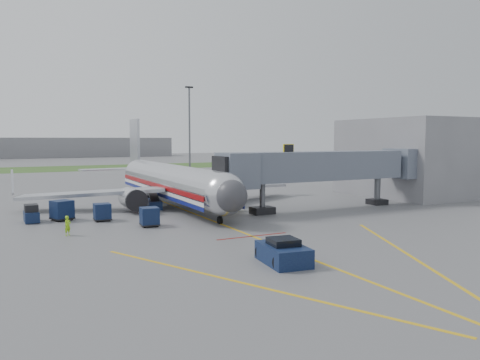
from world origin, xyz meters
name	(u,v)px	position (x,y,z in m)	size (l,w,h in m)	color
ground	(230,227)	(0.00, 0.00, 0.00)	(400.00, 400.00, 0.00)	#565659
grass_strip	(77,168)	(0.00, 90.00, 0.01)	(300.00, 25.00, 0.01)	#2D4C1E
apron_markings	(276,245)	(0.00, -7.40, 0.00)	(21.52, 50.00, 0.01)	gold
airliner	(171,182)	(0.00, 15.25, 2.65)	(32.10, 35.67, 10.25)	silver
jet_bridge	(319,167)	(12.86, 5.00, 4.47)	(25.30, 4.00, 6.90)	slate
terminal	(403,157)	(30.00, 10.00, 5.00)	(10.00, 16.00, 10.00)	slate
light_mast_right	(189,126)	(25.00, 75.00, 10.78)	(2.00, 0.44, 20.40)	#595B60
distant_terminal	(21,148)	(-10.00, 170.00, 4.00)	(120.00, 14.00, 8.00)	slate
pushback_tug	(283,253)	(-2.08, -11.70, 0.64)	(2.66, 3.90, 1.52)	#0C1337
baggage_tug	(31,214)	(-14.70, 10.31, 0.71)	(1.26, 2.32, 1.60)	#0C1337
baggage_cart_a	(102,212)	(-8.92, 8.14, 0.80)	(1.49, 1.49, 1.58)	#0C1337
baggage_cart_b	(149,217)	(-5.86, 3.55, 0.83)	(1.60, 1.60, 1.62)	#0C1337
baggage_cart_c	(62,210)	(-12.15, 10.10, 0.93)	(2.20, 2.20, 1.83)	#0C1337
belt_loader	(154,203)	(-2.49, 13.58, 0.52)	(2.03, 4.47, 2.11)	#0C1337
ground_power_cart	(231,205)	(4.00, 8.00, 0.61)	(1.83, 1.58, 1.23)	yellow
ramp_worker	(68,226)	(-12.54, 2.68, 0.77)	(0.56, 0.37, 1.54)	#94D719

